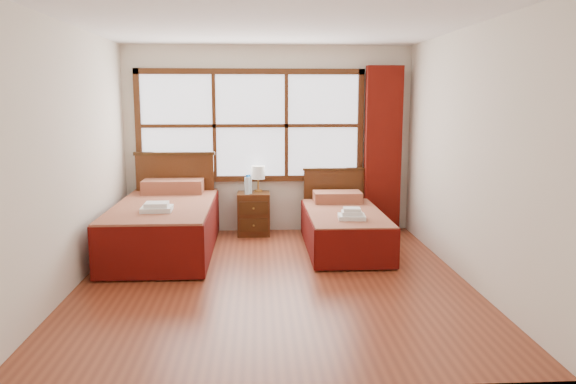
{
  "coord_description": "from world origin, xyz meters",
  "views": [
    {
      "loc": [
        -0.16,
        -5.65,
        1.88
      ],
      "look_at": [
        0.19,
        0.7,
        0.81
      ],
      "focal_mm": 35.0,
      "sensor_mm": 36.0,
      "label": 1
    }
  ],
  "objects": [
    {
      "name": "window",
      "position": [
        -0.25,
        2.21,
        1.5
      ],
      "size": [
        3.16,
        0.06,
        1.56
      ],
      "color": "white",
      "rests_on": "wall_back"
    },
    {
      "name": "wall_right",
      "position": [
        2.0,
        0.0,
        1.3
      ],
      "size": [
        0.0,
        4.5,
        4.5
      ],
      "primitive_type": "plane",
      "rotation": [
        1.57,
        0.0,
        -1.57
      ],
      "color": "silver",
      "rests_on": "floor"
    },
    {
      "name": "towels_right",
      "position": [
        0.94,
        0.71,
        0.54
      ],
      "size": [
        0.33,
        0.3,
        0.13
      ],
      "rotation": [
        0.0,
        0.0,
        -0.08
      ],
      "color": "white",
      "rests_on": "bed_right"
    },
    {
      "name": "ceiling",
      "position": [
        0.0,
        0.0,
        2.6
      ],
      "size": [
        4.5,
        4.5,
        0.0
      ],
      "primitive_type": "plane",
      "rotation": [
        3.14,
        0.0,
        0.0
      ],
      "color": "white",
      "rests_on": "wall_back"
    },
    {
      "name": "towels_left",
      "position": [
        -1.3,
        0.66,
        0.66
      ],
      "size": [
        0.35,
        0.31,
        0.1
      ],
      "rotation": [
        0.0,
        0.0,
        0.03
      ],
      "color": "white",
      "rests_on": "bed_left"
    },
    {
      "name": "bed_left",
      "position": [
        -1.3,
        1.2,
        0.35
      ],
      "size": [
        1.17,
        2.28,
        1.15
      ],
      "color": "#38200B",
      "rests_on": "floor"
    },
    {
      "name": "wall_left",
      "position": [
        -2.0,
        0.0,
        1.3
      ],
      "size": [
        0.0,
        4.5,
        4.5
      ],
      "primitive_type": "plane",
      "rotation": [
        1.57,
        0.0,
        1.57
      ],
      "color": "silver",
      "rests_on": "floor"
    },
    {
      "name": "nightstand",
      "position": [
        -0.22,
        1.99,
        0.29
      ],
      "size": [
        0.44,
        0.44,
        0.59
      ],
      "color": "#49240F",
      "rests_on": "floor"
    },
    {
      "name": "bed_right",
      "position": [
        0.92,
        1.2,
        0.28
      ],
      "size": [
        0.95,
        1.97,
        0.91
      ],
      "color": "#38200B",
      "rests_on": "floor"
    },
    {
      "name": "bottle_far",
      "position": [
        -0.3,
        1.89,
        0.71
      ],
      "size": [
        0.07,
        0.07,
        0.27
      ],
      "color": "#C3EBFB",
      "rests_on": "nightstand"
    },
    {
      "name": "curtain",
      "position": [
        1.6,
        2.11,
        1.17
      ],
      "size": [
        0.5,
        0.16,
        2.3
      ],
      "primitive_type": "cube",
      "color": "#65110A",
      "rests_on": "wall_back"
    },
    {
      "name": "wall_back",
      "position": [
        0.0,
        2.25,
        1.3
      ],
      "size": [
        4.0,
        0.0,
        4.0
      ],
      "primitive_type": "plane",
      "rotation": [
        1.57,
        0.0,
        0.0
      ],
      "color": "silver",
      "rests_on": "floor"
    },
    {
      "name": "bottle_near",
      "position": [
        -0.27,
        1.94,
        0.71
      ],
      "size": [
        0.07,
        0.07,
        0.27
      ],
      "color": "#C3EBFB",
      "rests_on": "nightstand"
    },
    {
      "name": "lamp",
      "position": [
        -0.15,
        2.13,
        0.84
      ],
      "size": [
        0.18,
        0.18,
        0.36
      ],
      "color": "#C18C3D",
      "rests_on": "nightstand"
    },
    {
      "name": "floor",
      "position": [
        0.0,
        0.0,
        0.0
      ],
      "size": [
        4.5,
        4.5,
        0.0
      ],
      "primitive_type": "plane",
      "color": "brown",
      "rests_on": "ground"
    }
  ]
}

